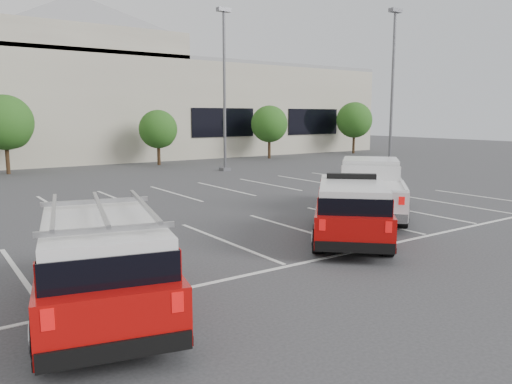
{
  "coord_description": "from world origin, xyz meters",
  "views": [
    {
      "loc": [
        -9.91,
        -11.87,
        3.57
      ],
      "look_at": [
        -0.54,
        1.61,
        1.05
      ],
      "focal_mm": 35.0,
      "sensor_mm": 36.0,
      "label": 1
    }
  ],
  "objects_px": {
    "white_pickup": "(370,192)",
    "tree_right": "(270,125)",
    "fire_chief_suv": "(351,214)",
    "ladder_suv": "(102,270)",
    "convention_building": "(54,102)",
    "tree_mid_right": "(159,130)",
    "light_pole_mid": "(224,90)",
    "tree_far_right": "(355,121)",
    "tree_mid_left": "(6,124)",
    "light_pole_right": "(392,90)"
  },
  "relations": [
    {
      "from": "white_pickup",
      "to": "tree_right",
      "type": "bearing_deg",
      "value": 109.33
    },
    {
      "from": "fire_chief_suv",
      "to": "white_pickup",
      "type": "distance_m",
      "value": 4.1
    },
    {
      "from": "white_pickup",
      "to": "ladder_suv",
      "type": "distance_m",
      "value": 11.66
    },
    {
      "from": "convention_building",
      "to": "white_pickup",
      "type": "distance_m",
      "value": 31.79
    },
    {
      "from": "tree_mid_right",
      "to": "light_pole_mid",
      "type": "relative_size",
      "value": 0.39
    },
    {
      "from": "tree_far_right",
      "to": "fire_chief_suv",
      "type": "distance_m",
      "value": 34.42
    },
    {
      "from": "tree_mid_left",
      "to": "fire_chief_suv",
      "type": "xyz_separation_m",
      "value": [
        5.32,
        -23.88,
        -2.27
      ]
    },
    {
      "from": "tree_mid_left",
      "to": "ladder_suv",
      "type": "bearing_deg",
      "value": -95.33
    },
    {
      "from": "white_pickup",
      "to": "light_pole_right",
      "type": "bearing_deg",
      "value": 84.84
    },
    {
      "from": "tree_far_right",
      "to": "light_pole_mid",
      "type": "distance_m",
      "value": 19.19
    },
    {
      "from": "light_pole_mid",
      "to": "ladder_suv",
      "type": "relative_size",
      "value": 1.83
    },
    {
      "from": "tree_far_right",
      "to": "ladder_suv",
      "type": "relative_size",
      "value": 0.86
    },
    {
      "from": "tree_mid_left",
      "to": "white_pickup",
      "type": "distance_m",
      "value": 23.31
    },
    {
      "from": "fire_chief_suv",
      "to": "convention_building",
      "type": "bearing_deg",
      "value": 133.73
    },
    {
      "from": "tree_right",
      "to": "white_pickup",
      "type": "relative_size",
      "value": 0.71
    },
    {
      "from": "tree_right",
      "to": "tree_far_right",
      "type": "xyz_separation_m",
      "value": [
        10.0,
        0.0,
        0.27
      ]
    },
    {
      "from": "tree_right",
      "to": "tree_mid_right",
      "type": "bearing_deg",
      "value": -180.0
    },
    {
      "from": "tree_mid_right",
      "to": "tree_right",
      "type": "relative_size",
      "value": 0.9
    },
    {
      "from": "tree_far_right",
      "to": "white_pickup",
      "type": "relative_size",
      "value": 0.77
    },
    {
      "from": "tree_mid_right",
      "to": "white_pickup",
      "type": "bearing_deg",
      "value": -93.52
    },
    {
      "from": "convention_building",
      "to": "tree_far_right",
      "type": "height_order",
      "value": "convention_building"
    },
    {
      "from": "convention_building",
      "to": "tree_mid_left",
      "type": "xyz_separation_m",
      "value": [
        -5.09,
        -9.82,
        -1.68
      ]
    },
    {
      "from": "light_pole_right",
      "to": "ladder_suv",
      "type": "relative_size",
      "value": 1.83
    },
    {
      "from": "convention_building",
      "to": "light_pole_mid",
      "type": "bearing_deg",
      "value": -66.74
    },
    {
      "from": "tree_right",
      "to": "white_pickup",
      "type": "height_order",
      "value": "tree_right"
    },
    {
      "from": "white_pickup",
      "to": "convention_building",
      "type": "bearing_deg",
      "value": 143.61
    },
    {
      "from": "tree_mid_right",
      "to": "fire_chief_suv",
      "type": "relative_size",
      "value": 0.76
    },
    {
      "from": "tree_far_right",
      "to": "light_pole_right",
      "type": "xyz_separation_m",
      "value": [
        -9.09,
        -12.05,
        2.14
      ]
    },
    {
      "from": "tree_mid_right",
      "to": "white_pickup",
      "type": "height_order",
      "value": "tree_mid_right"
    },
    {
      "from": "light_pole_mid",
      "to": "white_pickup",
      "type": "xyz_separation_m",
      "value": [
        -3.23,
        -15.47,
        -4.39
      ]
    },
    {
      "from": "light_pole_right",
      "to": "tree_mid_right",
      "type": "bearing_deg",
      "value": 132.17
    },
    {
      "from": "tree_right",
      "to": "ladder_suv",
      "type": "bearing_deg",
      "value": -131.49
    },
    {
      "from": "convention_building",
      "to": "tree_mid_left",
      "type": "distance_m",
      "value": 11.19
    },
    {
      "from": "light_pole_mid",
      "to": "tree_mid_right",
      "type": "bearing_deg",
      "value": 107.52
    },
    {
      "from": "tree_mid_right",
      "to": "tree_far_right",
      "type": "bearing_deg",
      "value": 0.0
    },
    {
      "from": "convention_building",
      "to": "fire_chief_suv",
      "type": "height_order",
      "value": "convention_building"
    },
    {
      "from": "ladder_suv",
      "to": "tree_mid_left",
      "type": "bearing_deg",
      "value": 98.34
    },
    {
      "from": "tree_mid_left",
      "to": "fire_chief_suv",
      "type": "height_order",
      "value": "tree_mid_left"
    },
    {
      "from": "tree_mid_left",
      "to": "white_pickup",
      "type": "xyz_separation_m",
      "value": [
        8.68,
        -21.52,
        -2.25
      ]
    },
    {
      "from": "light_pole_right",
      "to": "ladder_suv",
      "type": "height_order",
      "value": "light_pole_right"
    },
    {
      "from": "tree_mid_left",
      "to": "tree_mid_right",
      "type": "relative_size",
      "value": 1.21
    },
    {
      "from": "tree_right",
      "to": "light_pole_mid",
      "type": "distance_m",
      "value": 10.38
    },
    {
      "from": "tree_far_right",
      "to": "tree_mid_left",
      "type": "bearing_deg",
      "value": 180.0
    },
    {
      "from": "tree_right",
      "to": "fire_chief_suv",
      "type": "height_order",
      "value": "tree_right"
    },
    {
      "from": "tree_mid_left",
      "to": "light_pole_mid",
      "type": "relative_size",
      "value": 0.47
    },
    {
      "from": "tree_mid_right",
      "to": "tree_far_right",
      "type": "distance_m",
      "value": 20.01
    },
    {
      "from": "convention_building",
      "to": "fire_chief_suv",
      "type": "relative_size",
      "value": 11.5
    },
    {
      "from": "tree_mid_right",
      "to": "tree_mid_left",
      "type": "bearing_deg",
      "value": 180.0
    },
    {
      "from": "tree_mid_right",
      "to": "ladder_suv",
      "type": "relative_size",
      "value": 0.71
    },
    {
      "from": "tree_mid_left",
      "to": "light_pole_mid",
      "type": "distance_m",
      "value": 13.53
    }
  ]
}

